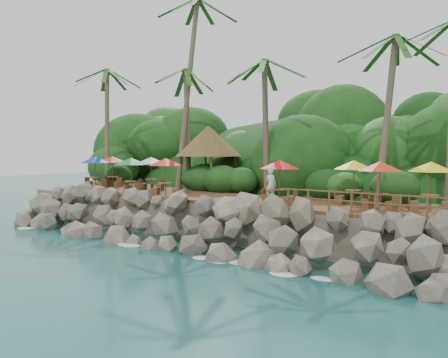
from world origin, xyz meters
The scene contains 12 objects.
ground centered at (0.00, 0.00, 0.00)m, with size 140.00×140.00×0.00m, color #19514F.
land_base centered at (0.00, 16.00, 1.05)m, with size 32.00×25.20×2.10m, color gray.
jungle_hill centered at (0.00, 23.50, 0.00)m, with size 44.80×28.00×15.40m, color #143811.
seawall centered at (0.00, 2.00, 1.15)m, with size 29.00×4.00×2.30m, color gray, non-canonical shape.
terrace centered at (0.00, 6.00, 2.20)m, with size 26.00×5.00×0.20m, color brown.
jungle_foliage centered at (0.00, 15.00, 0.00)m, with size 44.00×16.00×12.00m, color #143811, non-canonical shape.
foam_line centered at (0.00, 0.30, 0.03)m, with size 25.20×0.80×0.06m.
palms centered at (-0.43, 8.72, 11.98)m, with size 31.77×6.92×15.16m.
palapa centered at (-4.30, 9.81, 5.79)m, with size 4.86×4.86×4.60m.
dining_clusters centered at (-0.71, 5.79, 4.25)m, with size 25.77×4.83×2.35m.
railing centered at (9.64, 3.65, 2.91)m, with size 8.30×0.10×1.00m.
waiter centered at (3.13, 6.32, 3.20)m, with size 0.66×0.43×1.80m, color white.
Camera 1 is at (17.69, -17.39, 5.28)m, focal length 38.80 mm.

